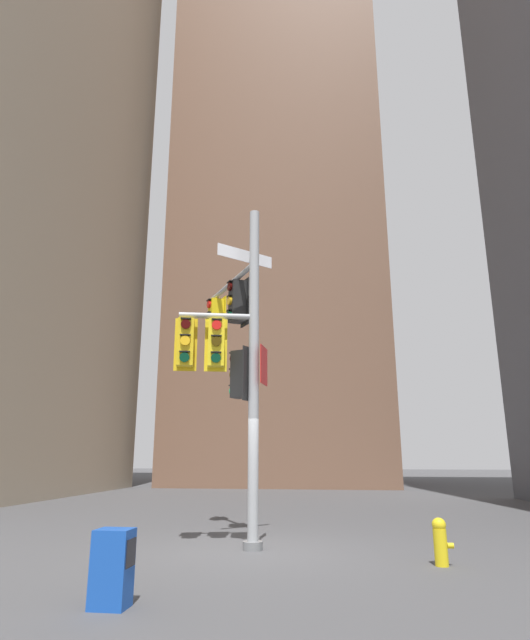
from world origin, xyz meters
TOP-DOWN VIEW (x-y plane):
  - ground at (0.00, 0.00)m, footprint 120.00×120.00m
  - building_mid_block at (-1.74, 25.11)m, footprint 13.62×13.62m
  - signal_pole_assembly at (-0.58, 0.38)m, footprint 1.98×3.21m
  - fire_hydrant at (3.34, -1.07)m, footprint 0.33×0.23m
  - newspaper_box at (-1.08, -4.12)m, footprint 0.45×0.36m

SIDE VIEW (x-z plane):
  - ground at x=0.00m, z-range 0.00..0.00m
  - fire_hydrant at x=3.34m, z-range 0.02..0.78m
  - newspaper_box at x=-1.08m, z-range 0.00..0.90m
  - signal_pole_assembly at x=-0.58m, z-range 0.59..7.72m
  - building_mid_block at x=-1.74m, z-range 0.00..51.41m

